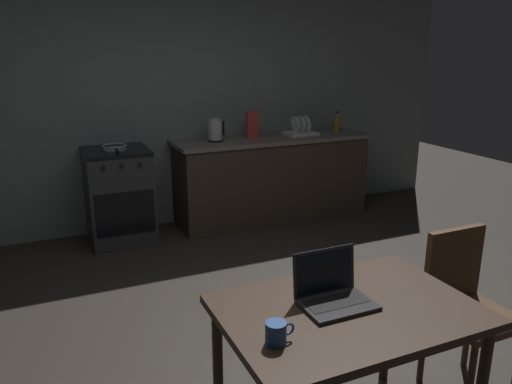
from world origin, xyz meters
TOP-DOWN VIEW (x-y plane):
  - ground_plane at (0.00, 0.00)m, footprint 12.00×12.00m
  - back_wall at (0.30, 2.65)m, footprint 6.40×0.10m
  - kitchen_counter at (1.17, 2.30)m, footprint 2.16×0.64m
  - stove_oven at (-0.49, 2.30)m, footprint 0.60×0.62m
  - dining_table at (0.01, -0.85)m, footprint 1.13×0.77m
  - chair at (0.86, -0.73)m, footprint 0.40×0.40m
  - laptop at (-0.03, -0.79)m, footprint 0.32×0.25m
  - electric_kettle at (0.52, 2.30)m, footprint 0.17×0.15m
  - bottle at (1.95, 2.25)m, footprint 0.07×0.07m
  - frying_pan at (-0.50, 2.27)m, footprint 0.23×0.40m
  - coffee_mug at (-0.40, -0.97)m, footprint 0.12×0.08m
  - cereal_box at (0.94, 2.32)m, footprint 0.13×0.05m
  - dish_rack at (1.52, 2.30)m, footprint 0.34×0.26m

SIDE VIEW (x-z plane):
  - ground_plane at x=0.00m, z-range 0.00..0.00m
  - stove_oven at x=-0.49m, z-range 0.00..0.92m
  - kitchen_counter at x=1.17m, z-range 0.00..0.92m
  - chair at x=0.86m, z-range 0.07..0.97m
  - dining_table at x=0.01m, z-range 0.29..1.02m
  - coffee_mug at x=-0.40m, z-range 0.74..0.83m
  - laptop at x=-0.03m, z-range 0.67..0.90m
  - frying_pan at x=-0.50m, z-range 0.92..0.97m
  - dish_rack at x=1.52m, z-range 0.86..1.07m
  - bottle at x=1.95m, z-range 0.91..1.15m
  - electric_kettle at x=0.52m, z-range 0.91..1.15m
  - cereal_box at x=0.94m, z-range 0.92..1.20m
  - back_wall at x=0.30m, z-range 0.00..2.64m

